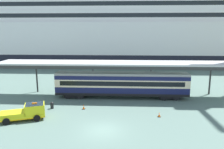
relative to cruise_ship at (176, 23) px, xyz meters
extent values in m
plane|color=slate|center=(-18.68, -50.02, -13.04)|extent=(400.00, 400.00, 0.00)
cube|color=black|center=(-0.06, 0.01, -11.10)|extent=(173.13, 22.99, 3.88)
cube|color=silver|center=(-0.06, 0.01, -4.63)|extent=(173.13, 22.99, 9.06)
cube|color=silver|center=(-0.06, 0.01, 1.47)|extent=(159.28, 21.15, 3.13)
cube|color=black|center=(-0.06, -10.52, 1.63)|extent=(152.36, 0.12, 1.13)
cube|color=silver|center=(-0.06, 0.01, 4.60)|extent=(152.91, 20.30, 3.13)
cube|color=black|center=(-0.06, -10.09, 4.76)|extent=(146.26, 0.12, 1.13)
cube|color=#BEBEBE|center=(-16.76, -37.51, -7.48)|extent=(39.45, 5.21, 0.25)
cube|color=#2D2D2D|center=(-16.76, -40.01, -7.86)|extent=(39.45, 0.20, 0.50)
cylinder|color=#2D2D2D|center=(-31.55, -35.31, -10.32)|extent=(0.28, 0.28, 5.43)
cylinder|color=#2D2D2D|center=(-21.69, -35.31, -10.32)|extent=(0.28, 0.28, 5.43)
cylinder|color=#2D2D2D|center=(-11.82, -35.31, -10.32)|extent=(0.28, 0.28, 5.43)
cylinder|color=#2D2D2D|center=(-1.96, -35.31, -10.32)|extent=(0.28, 0.28, 5.43)
cube|color=black|center=(-16.76, -38.01, -12.19)|extent=(20.78, 2.80, 0.40)
cube|color=#141947|center=(-16.76, -38.01, -11.54)|extent=(20.78, 2.80, 0.90)
cube|color=beige|center=(-16.76, -38.01, -10.49)|extent=(20.78, 2.80, 1.20)
cube|color=black|center=(-16.76, -39.38, -10.44)|extent=(19.12, 0.08, 0.72)
cube|color=#141947|center=(-16.76, -38.01, -9.59)|extent=(20.78, 2.80, 0.60)
cube|color=#989898|center=(-16.76, -38.01, -9.11)|extent=(20.78, 2.69, 0.36)
cube|color=black|center=(-24.24, -38.01, -12.59)|extent=(3.20, 2.35, 0.50)
cylinder|color=black|center=(-25.14, -39.19, -12.62)|extent=(0.84, 0.12, 0.84)
cylinder|color=black|center=(-23.34, -39.19, -12.62)|extent=(0.84, 0.12, 0.84)
cube|color=black|center=(-9.27, -38.01, -12.59)|extent=(3.20, 2.35, 0.50)
cylinder|color=black|center=(-10.17, -39.19, -12.62)|extent=(0.84, 0.12, 0.84)
cylinder|color=black|center=(-8.37, -39.19, -12.62)|extent=(0.84, 0.12, 0.84)
cube|color=yellow|center=(-28.61, -47.65, -12.46)|extent=(5.57, 3.67, 0.36)
cube|color=#F2B20C|center=(-28.61, -47.65, -12.59)|extent=(5.58, 3.69, 0.12)
cube|color=yellow|center=(-27.24, -47.15, -11.73)|extent=(2.81, 2.59, 1.10)
cube|color=#19232D|center=(-27.24, -47.15, -11.38)|extent=(2.59, 2.45, 0.44)
cube|color=orange|center=(-27.24, -47.15, -11.10)|extent=(0.59, 0.38, 0.16)
cube|color=yellow|center=(-29.59, -48.01, -12.10)|extent=(3.40, 2.81, 0.36)
cylinder|color=black|center=(-27.39, -46.14, -12.64)|extent=(0.84, 0.51, 0.80)
cylinder|color=black|center=(-26.70, -48.02, -12.64)|extent=(0.84, 0.51, 0.80)
cylinder|color=black|center=(-30.52, -47.29, -12.64)|extent=(0.84, 0.51, 0.80)
cylinder|color=black|center=(-29.83, -49.17, -12.64)|extent=(0.84, 0.51, 0.80)
cube|color=black|center=(-11.97, -45.86, -13.02)|extent=(0.36, 0.36, 0.04)
cone|color=#EA590F|center=(-11.97, -45.86, -12.72)|extent=(0.30, 0.30, 0.55)
cylinder|color=white|center=(-11.97, -45.86, -12.70)|extent=(0.17, 0.17, 0.08)
cube|color=black|center=(-21.90, -43.60, -13.02)|extent=(0.36, 0.36, 0.04)
cone|color=#EA590F|center=(-21.90, -43.60, -12.68)|extent=(0.30, 0.30, 0.63)
cylinder|color=white|center=(-21.90, -43.60, -12.65)|extent=(0.17, 0.17, 0.09)
cylinder|color=black|center=(-26.31, -43.57, -12.69)|extent=(0.44, 0.44, 0.70)
sphere|color=black|center=(-26.31, -43.57, -12.32)|extent=(0.48, 0.48, 0.48)
camera|label=1|loc=(-16.56, -72.17, -2.42)|focal=35.42mm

